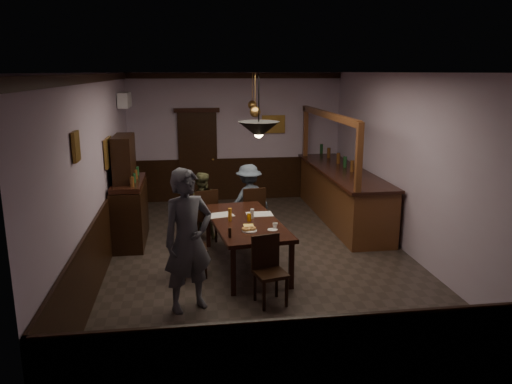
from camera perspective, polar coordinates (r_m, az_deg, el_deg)
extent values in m
cube|color=#2D2621|center=(8.36, 0.53, -7.56)|extent=(5.00, 8.00, 0.01)
cube|color=white|center=(7.80, 0.58, 13.50)|extent=(5.00, 8.00, 0.01)
cube|color=#A891A8|center=(11.86, -2.35, 6.27)|extent=(5.00, 0.01, 3.00)
cube|color=#A891A8|center=(4.17, 8.85, -7.85)|extent=(5.00, 0.01, 3.00)
cube|color=#A891A8|center=(7.97, -17.54, 2.01)|extent=(0.01, 8.00, 3.00)
cube|color=#A891A8|center=(8.67, 17.14, 2.94)|extent=(0.01, 8.00, 3.00)
cube|color=black|center=(7.82, -1.25, -3.45)|extent=(1.26, 2.30, 0.06)
cube|color=black|center=(6.92, -2.62, -9.08)|extent=(0.07, 0.07, 0.69)
cube|color=black|center=(7.13, 4.06, -8.40)|extent=(0.07, 0.07, 0.69)
cube|color=black|center=(8.81, -5.48, -4.10)|extent=(0.07, 0.07, 0.69)
cube|color=black|center=(8.97, -0.18, -3.69)|extent=(0.07, 0.07, 0.69)
cube|color=black|center=(9.08, -6.04, -2.82)|extent=(0.54, 0.54, 0.05)
cube|color=black|center=(8.83, -5.66, -1.43)|extent=(0.42, 0.17, 0.51)
cube|color=black|center=(9.36, -5.36, -3.83)|extent=(0.04, 0.04, 0.44)
cube|color=black|center=(9.26, -7.37, -4.09)|extent=(0.04, 0.04, 0.44)
cube|color=black|center=(9.05, -4.60, -4.42)|extent=(0.04, 0.04, 0.44)
cube|color=black|center=(8.94, -6.67, -4.70)|extent=(0.04, 0.04, 0.44)
cube|color=black|center=(9.26, -0.52, -2.47)|extent=(0.48, 0.48, 0.05)
cube|color=black|center=(9.01, -0.19, -1.14)|extent=(0.42, 0.10, 0.50)
cube|color=black|center=(9.53, 0.18, -3.48)|extent=(0.04, 0.04, 0.43)
cube|color=black|center=(9.44, -1.80, -3.65)|extent=(0.04, 0.04, 0.43)
cube|color=black|center=(9.22, 0.79, -4.07)|extent=(0.04, 0.04, 0.43)
cube|color=black|center=(9.13, -1.25, -4.26)|extent=(0.04, 0.04, 0.43)
cube|color=black|center=(6.65, 1.68, -9.33)|extent=(0.48, 0.48, 0.05)
cube|color=black|center=(6.71, 1.08, -6.79)|extent=(0.39, 0.13, 0.47)
cube|color=black|center=(6.55, 0.92, -11.82)|extent=(0.04, 0.04, 0.40)
cube|color=black|center=(6.67, 3.50, -11.36)|extent=(0.04, 0.04, 0.40)
cube|color=black|center=(6.82, -0.13, -10.75)|extent=(0.04, 0.04, 0.40)
cube|color=black|center=(6.93, 2.36, -10.34)|extent=(0.04, 0.04, 0.40)
cube|color=black|center=(7.58, -7.17, -6.46)|extent=(0.42, 0.42, 0.05)
cube|color=black|center=(7.48, -8.61, -4.68)|extent=(0.06, 0.40, 0.48)
cube|color=black|center=(7.52, -5.77, -8.40)|extent=(0.04, 0.04, 0.41)
cube|color=black|center=(7.82, -6.03, -7.53)|extent=(0.04, 0.04, 0.41)
cube|color=black|center=(7.50, -8.26, -8.55)|extent=(0.04, 0.04, 0.41)
cube|color=black|center=(7.80, -8.41, -7.66)|extent=(0.04, 0.04, 0.41)
imported|color=#4F505B|center=(6.41, -7.76, -5.52)|extent=(0.80, 0.70, 1.86)
imported|color=brown|center=(9.23, -6.26, -1.52)|extent=(0.65, 0.53, 1.24)
imported|color=#4B5A6C|center=(9.39, -0.83, -0.86)|extent=(0.99, 0.80, 1.34)
cube|color=silver|center=(8.09, -4.14, -2.64)|extent=(0.48, 0.40, 0.01)
cube|color=silver|center=(8.12, 0.39, -2.55)|extent=(0.42, 0.31, 0.01)
cube|color=#FFD65D|center=(7.55, -0.86, -3.83)|extent=(0.17, 0.17, 0.00)
cylinder|color=white|center=(7.33, 1.90, -4.33)|extent=(0.15, 0.15, 0.01)
imported|color=white|center=(7.39, 2.19, -3.85)|extent=(0.09, 0.09, 0.07)
cylinder|color=white|center=(7.29, -0.76, -4.44)|extent=(0.22, 0.22, 0.01)
torus|color=#C68C47|center=(7.27, -1.15, -4.25)|extent=(0.13, 0.13, 0.04)
torus|color=#C68C47|center=(7.30, -0.49, -4.17)|extent=(0.13, 0.13, 0.04)
cylinder|color=#FAA715|center=(7.75, -0.79, -2.91)|extent=(0.07, 0.07, 0.12)
cylinder|color=#BF721E|center=(7.77, -3.00, -2.59)|extent=(0.06, 0.06, 0.20)
cylinder|color=silver|center=(7.90, -0.44, -2.48)|extent=(0.06, 0.06, 0.15)
cylinder|color=black|center=(7.01, -3.01, -4.66)|extent=(0.04, 0.04, 0.14)
cube|color=black|center=(9.25, -14.17, -2.44)|extent=(0.52, 1.47, 1.05)
cube|color=black|center=(9.11, -14.38, 1.04)|extent=(0.50, 1.41, 0.08)
cube|color=black|center=(9.03, -14.85, 3.62)|extent=(0.31, 0.94, 0.84)
cube|color=#4D2914|center=(10.49, 9.78, -0.41)|extent=(0.83, 3.89, 1.02)
cube|color=black|center=(10.37, 9.79, 2.42)|extent=(0.93, 3.98, 0.06)
cube|color=#4D2914|center=(10.11, 8.13, 8.73)|extent=(0.10, 3.80, 0.12)
cube|color=#4D2914|center=(8.43, 11.48, 3.82)|extent=(0.10, 0.10, 1.20)
cube|color=#4D2914|center=(11.95, 5.59, 6.85)|extent=(0.10, 0.10, 1.20)
cube|color=black|center=(11.82, -6.66, 3.96)|extent=(0.90, 0.06, 2.10)
cube|color=white|center=(10.69, -14.79, 10.15)|extent=(0.20, 0.85, 0.30)
cube|color=olive|center=(6.30, -19.88, 4.92)|extent=(0.04, 0.28, 0.36)
cube|color=olive|center=(8.71, -16.54, 4.36)|extent=(0.04, 0.62, 0.48)
cube|color=olive|center=(11.91, 2.01, 7.75)|extent=(0.55, 0.04, 0.42)
cylinder|color=black|center=(6.71, 0.32, 10.29)|extent=(0.02, 0.02, 0.75)
cone|color=black|center=(6.74, 0.32, 7.12)|extent=(0.56, 0.56, 0.22)
sphere|color=#FFD88C|center=(6.75, 0.31, 6.70)|extent=(0.12, 0.12, 0.12)
cylinder|color=#BF8C3F|center=(9.17, -0.10, 11.33)|extent=(0.02, 0.02, 0.70)
cone|color=#BF8C3F|center=(9.19, -0.10, 9.15)|extent=(0.20, 0.20, 0.22)
sphere|color=#FFD88C|center=(9.19, -0.10, 8.84)|extent=(0.12, 0.12, 0.12)
cylinder|color=#BF8C3F|center=(11.04, -0.42, 11.72)|extent=(0.02, 0.02, 0.70)
cone|color=#BF8C3F|center=(11.06, -0.41, 9.91)|extent=(0.20, 0.20, 0.22)
sphere|color=#FFD88C|center=(11.06, -0.41, 9.65)|extent=(0.12, 0.12, 0.12)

